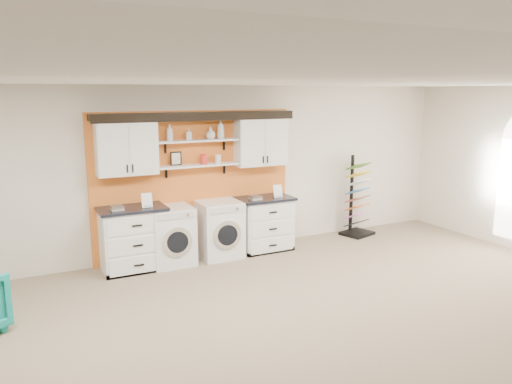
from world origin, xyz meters
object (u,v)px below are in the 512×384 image
base_cabinet_left (133,239)px  dryer (219,229)px  washer (171,236)px  sample_rack (357,209)px  base_cabinet_right (264,223)px

base_cabinet_left → dryer: size_ratio=1.08×
washer → sample_rack: sample_rack is taller
washer → sample_rack: bearing=0.6°
dryer → washer: bearing=180.0°
base_cabinet_right → sample_rack: 2.00m
dryer → sample_rack: 2.84m
washer → base_cabinet_left: bearing=179.7°
base_cabinet_right → sample_rack: (2.00, 0.03, 0.04)m
base_cabinet_left → sample_rack: size_ratio=0.66×
washer → dryer: size_ratio=0.99×
base_cabinet_left → washer: bearing=-0.3°
base_cabinet_left → base_cabinet_right: base_cabinet_left is taller
washer → base_cabinet_right: bearing=0.1°
washer → sample_rack: 3.67m
base_cabinet_left → sample_rack: (4.26, 0.03, 0.01)m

